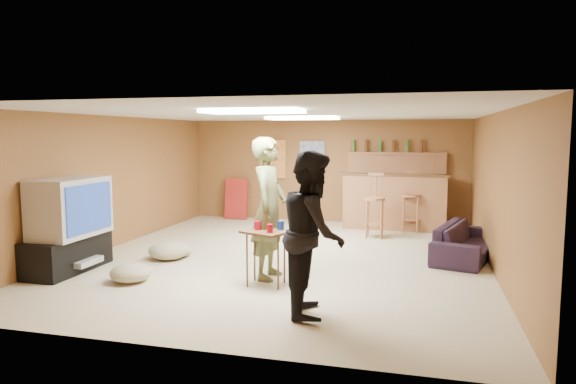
% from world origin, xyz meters
% --- Properties ---
extents(ground, '(7.00, 7.00, 0.00)m').
position_xyz_m(ground, '(0.00, 0.00, 0.00)').
color(ground, '#B9AE8E').
rests_on(ground, ground).
extents(ceiling, '(6.00, 7.00, 0.02)m').
position_xyz_m(ceiling, '(0.00, 0.00, 2.20)').
color(ceiling, silver).
rests_on(ceiling, ground).
extents(wall_back, '(6.00, 0.02, 2.20)m').
position_xyz_m(wall_back, '(0.00, 3.50, 1.10)').
color(wall_back, brown).
rests_on(wall_back, ground).
extents(wall_front, '(6.00, 0.02, 2.20)m').
position_xyz_m(wall_front, '(0.00, -3.50, 1.10)').
color(wall_front, brown).
rests_on(wall_front, ground).
extents(wall_left, '(0.02, 7.00, 2.20)m').
position_xyz_m(wall_left, '(-3.00, 0.00, 1.10)').
color(wall_left, brown).
rests_on(wall_left, ground).
extents(wall_right, '(0.02, 7.00, 2.20)m').
position_xyz_m(wall_right, '(3.00, 0.00, 1.10)').
color(wall_right, brown).
rests_on(wall_right, ground).
extents(tv_stand, '(0.55, 1.30, 0.50)m').
position_xyz_m(tv_stand, '(-2.72, -1.50, 0.25)').
color(tv_stand, black).
rests_on(tv_stand, ground).
extents(dvd_box, '(0.35, 0.50, 0.08)m').
position_xyz_m(dvd_box, '(-2.50, -1.50, 0.15)').
color(dvd_box, '#B2B2B7').
rests_on(dvd_box, tv_stand).
extents(tv_body, '(0.60, 1.10, 0.80)m').
position_xyz_m(tv_body, '(-2.65, -1.50, 0.90)').
color(tv_body, '#B2B2B7').
rests_on(tv_body, tv_stand).
extents(tv_screen, '(0.02, 0.95, 0.65)m').
position_xyz_m(tv_screen, '(-2.34, -1.50, 0.90)').
color(tv_screen, navy).
rests_on(tv_screen, tv_body).
extents(bar_counter, '(2.00, 0.60, 1.10)m').
position_xyz_m(bar_counter, '(1.50, 2.95, 0.55)').
color(bar_counter, brown).
rests_on(bar_counter, ground).
extents(bar_lip, '(2.10, 0.12, 0.05)m').
position_xyz_m(bar_lip, '(1.50, 2.70, 1.10)').
color(bar_lip, '#472B16').
rests_on(bar_lip, bar_counter).
extents(bar_shelf, '(2.00, 0.18, 0.05)m').
position_xyz_m(bar_shelf, '(1.50, 3.40, 1.50)').
color(bar_shelf, brown).
rests_on(bar_shelf, bar_backing).
extents(bar_backing, '(2.00, 0.14, 0.60)m').
position_xyz_m(bar_backing, '(1.50, 3.42, 1.20)').
color(bar_backing, brown).
rests_on(bar_backing, bar_counter).
extents(poster_left, '(0.60, 0.03, 0.85)m').
position_xyz_m(poster_left, '(-1.20, 3.46, 1.35)').
color(poster_left, '#BF3F26').
rests_on(poster_left, wall_back).
extents(poster_right, '(0.55, 0.03, 0.80)m').
position_xyz_m(poster_right, '(-0.30, 3.46, 1.35)').
color(poster_right, '#334C99').
rests_on(poster_right, wall_back).
extents(folding_chair_stack, '(0.50, 0.26, 0.91)m').
position_xyz_m(folding_chair_stack, '(-2.00, 3.30, 0.45)').
color(folding_chair_stack, '#A6231E').
rests_on(folding_chair_stack, ground).
extents(ceiling_panel_front, '(1.20, 0.60, 0.04)m').
position_xyz_m(ceiling_panel_front, '(0.00, -1.50, 2.17)').
color(ceiling_panel_front, white).
rests_on(ceiling_panel_front, ceiling).
extents(ceiling_panel_back, '(1.20, 0.60, 0.04)m').
position_xyz_m(ceiling_panel_back, '(0.00, 1.20, 2.17)').
color(ceiling_panel_back, white).
rests_on(ceiling_panel_back, ceiling).
extents(person_olive, '(0.46, 0.69, 1.86)m').
position_xyz_m(person_olive, '(0.09, -1.12, 0.93)').
color(person_olive, brown).
rests_on(person_olive, ground).
extents(person_black, '(0.80, 0.95, 1.73)m').
position_xyz_m(person_black, '(0.92, -2.29, 0.86)').
color(person_black, black).
rests_on(person_black, ground).
extents(sofa, '(1.16, 1.91, 0.52)m').
position_xyz_m(sofa, '(2.70, 0.67, 0.26)').
color(sofa, black).
rests_on(sofa, ground).
extents(tray_table, '(0.66, 0.61, 0.69)m').
position_xyz_m(tray_table, '(0.14, -1.44, 0.35)').
color(tray_table, '#472B16').
rests_on(tray_table, ground).
extents(cup_red_near, '(0.09, 0.09, 0.11)m').
position_xyz_m(cup_red_near, '(0.02, -1.40, 0.75)').
color(cup_red_near, '#AE0B20').
rests_on(cup_red_near, tray_table).
extents(cup_red_far, '(0.09, 0.09, 0.11)m').
position_xyz_m(cup_red_far, '(0.22, -1.55, 0.75)').
color(cup_red_far, '#AE0B20').
rests_on(cup_red_far, tray_table).
extents(cup_blue, '(0.09, 0.09, 0.11)m').
position_xyz_m(cup_blue, '(0.30, -1.32, 0.75)').
color(cup_blue, navy).
rests_on(cup_blue, tray_table).
extents(bar_stool_left, '(0.44, 0.44, 1.12)m').
position_xyz_m(bar_stool_left, '(1.20, 1.92, 0.56)').
color(bar_stool_left, brown).
rests_on(bar_stool_left, ground).
extents(bar_stool_right, '(0.40, 0.40, 1.21)m').
position_xyz_m(bar_stool_right, '(1.83, 2.64, 0.60)').
color(bar_stool_right, brown).
rests_on(bar_stool_right, ground).
extents(cushion_near_tv, '(0.77, 0.77, 0.27)m').
position_xyz_m(cushion_near_tv, '(-1.69, -0.52, 0.14)').
color(cushion_near_tv, gray).
rests_on(cushion_near_tv, ground).
extents(cushion_mid, '(0.41, 0.41, 0.18)m').
position_xyz_m(cushion_mid, '(-1.61, -0.34, 0.09)').
color(cushion_mid, gray).
rests_on(cushion_mid, ground).
extents(cushion_far, '(0.62, 0.62, 0.24)m').
position_xyz_m(cushion_far, '(-1.59, -1.74, 0.12)').
color(cushion_far, gray).
rests_on(cushion_far, ground).
extents(bottle_row, '(1.48, 0.08, 0.26)m').
position_xyz_m(bottle_row, '(1.30, 3.38, 1.65)').
color(bottle_row, '#3F7233').
rests_on(bottle_row, bar_shelf).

